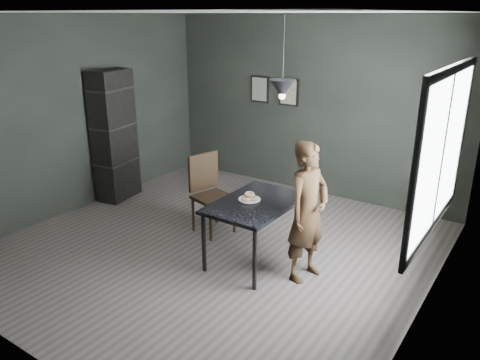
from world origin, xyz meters
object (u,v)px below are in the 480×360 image
Objects in this scene: woman at (308,212)px; wood_chair at (209,188)px; white_plate at (249,200)px; pendant_lamp at (282,88)px; cafe_table at (255,208)px; shelf_unit at (114,136)px.

wood_chair is at bearing 89.68° from woman.
white_plate is 0.27× the size of pendant_lamp.
pendant_lamp reaches higher than woman.
wood_chair is 1.91m from pendant_lamp.
cafe_table is 2.98m from shelf_unit.
woman is at bearing 3.09° from wood_chair.
shelf_unit is (-1.95, 0.14, 0.40)m from wood_chair.
woman is (0.66, 0.01, 0.11)m from cafe_table.
pendant_lamp reaches higher than cafe_table.
cafe_table is at bearing 5.04° from white_plate.
shelf_unit is (-3.58, 0.50, 0.23)m from woman.
shelf_unit reaches higher than white_plate.
shelf_unit is at bearing -168.60° from wood_chair.
woman is 0.78× the size of shelf_unit.
pendant_lamp is (-0.41, 0.09, 1.27)m from woman.
pendant_lamp is at bearing 89.60° from woman.
woman is (0.74, 0.02, 0.02)m from white_plate.
pendant_lamp reaches higher than white_plate.
pendant_lamp is at bearing -17.26° from shelf_unit.
white_plate is 0.22× the size of wood_chair.
cafe_table is 1.39× the size of pendant_lamp.
white_plate is 0.98m from wood_chair.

